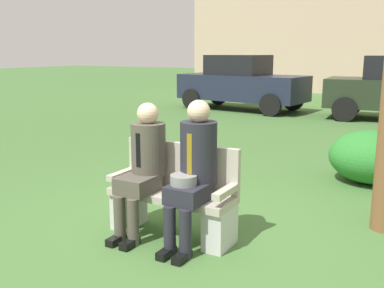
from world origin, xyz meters
name	(u,v)px	position (x,y,z in m)	size (l,w,h in m)	color
ground_plane	(175,233)	(0.00, 0.00, 0.00)	(80.00, 80.00, 0.00)	#416A32
park_bench	(174,196)	(0.00, -0.01, 0.39)	(1.25, 0.44, 0.90)	#B7AD9E
seated_man_left	(143,162)	(-0.28, -0.13, 0.72)	(0.34, 0.72, 1.30)	#4C473D
seated_man_right	(194,167)	(0.29, -0.13, 0.75)	(0.34, 0.72, 1.35)	#23232D
shrub_near_bench	(372,157)	(1.42, 2.84, 0.36)	(1.16, 1.07, 0.73)	#2B7A2D
parked_car_near	(241,83)	(-3.31, 9.20, 0.84)	(4.05, 2.06, 1.68)	#1E2338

